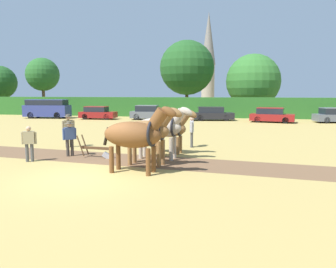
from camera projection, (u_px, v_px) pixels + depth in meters
The scene contains 23 objects.
ground_plane at pixel (82, 178), 11.50m from camera, with size 240.00×240.00×0.00m, color #A88E4C.
plowed_furrow_strip at pixel (66, 155), 15.67m from camera, with size 29.49×2.53×0.01m, color brown.
hedgerow at pixel (192, 107), 40.02m from camera, with size 74.90×1.38×2.42m, color #286023.
tree_far_left at pixel (0, 82), 50.33m from camera, with size 5.07×5.07×7.10m.
tree_left at pixel (43, 75), 47.93m from camera, with size 4.82×4.82×8.04m.
tree_center_left at pixel (187, 68), 45.80m from camera, with size 7.60×7.60×10.24m.
tree_center at pixel (253, 81), 44.20m from camera, with size 7.29×7.29×8.17m.
church_spire at pixel (208, 58), 68.21m from camera, with size 3.00×3.00×19.51m.
draft_horse_lead_left at pixel (135, 134), 12.14m from camera, with size 2.99×1.27×2.59m.
draft_horse_lead_right at pixel (149, 131), 13.46m from camera, with size 2.69×1.10×2.49m.
draft_horse_trail_left at pixel (160, 128), 14.78m from camera, with size 2.90×1.15×2.45m.
draft_horse_trail_right at pixel (169, 129), 16.12m from camera, with size 2.64×1.05×2.25m.
plow at pixel (98, 151), 15.10m from camera, with size 1.75×0.51×1.13m.
farmer_at_plow at pixel (70, 136), 15.42m from camera, with size 0.50×0.47×1.65m.
farmer_beside_team at pixel (192, 129), 17.95m from camera, with size 0.25×0.68×1.70m.
farmer_onlooker_left at pixel (29, 141), 14.18m from camera, with size 0.59×0.37×1.56m.
farmer_onlooker_right at pixel (68, 128), 17.93m from camera, with size 0.53×0.50×1.80m.
parked_van at pixel (47, 109), 38.44m from camera, with size 5.34×2.36×2.19m.
parked_car_left at pixel (98, 113), 36.95m from camera, with size 4.10×1.85×1.45m.
parked_car_center_left at pixel (148, 113), 36.34m from camera, with size 4.06×1.98×1.60m.
parked_car_center at pixel (212, 114), 35.32m from camera, with size 4.71×2.53×1.46m.
parked_car_center_right at pixel (272, 115), 33.04m from camera, with size 4.54×2.62×1.49m.
parked_car_right at pixel (336, 116), 32.65m from camera, with size 4.42×2.56×1.50m.
Camera 1 is at (5.24, -10.36, 3.00)m, focal length 35.00 mm.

